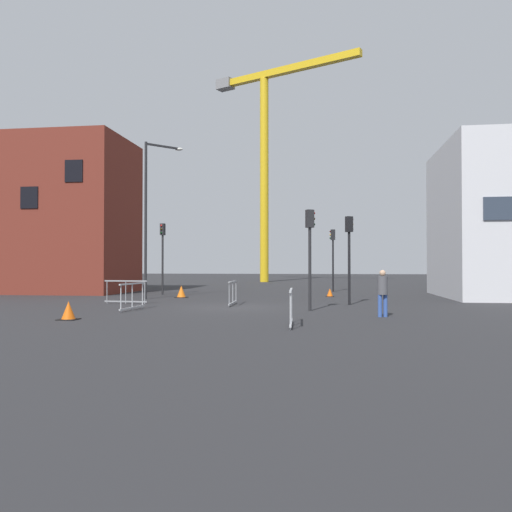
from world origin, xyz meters
TOP-DOWN VIEW (x-y plane):
  - ground at (0.00, 0.00)m, footprint 160.00×160.00m
  - brick_building at (-13.46, 9.89)m, footprint 9.31×6.33m
  - construction_crane at (-2.27, 32.07)m, footprint 15.61×8.03m
  - streetlamp_tall at (-5.25, 4.60)m, footprint 1.67×1.59m
  - traffic_light_far at (4.37, 13.38)m, footprint 0.38×0.27m
  - traffic_light_corner at (3.35, -1.30)m, footprint 0.39×0.34m
  - traffic_light_median at (5.00, 1.96)m, footprint 0.38×0.35m
  - traffic_light_island at (-5.83, 8.40)m, footprint 0.28×0.39m
  - pedestrian_walking at (5.92, -3.35)m, footprint 0.34×0.34m
  - safety_barrier_rear at (2.97, -6.43)m, footprint 0.17×2.00m
  - safety_barrier_right_run at (-5.23, 1.25)m, footprint 2.10×0.21m
  - safety_barrier_front at (-0.16, 1.07)m, footprint 0.16×2.37m
  - safety_barrier_mid_span at (-3.65, -1.97)m, footprint 0.17×2.26m
  - traffic_cone_by_barrier at (-4.36, -5.71)m, footprint 0.60×0.60m
  - traffic_cone_orange at (4.15, 7.80)m, footprint 0.47×0.47m
  - traffic_cone_striped at (-3.93, 5.90)m, footprint 0.65×0.65m

SIDE VIEW (x-z plane):
  - ground at x=0.00m, z-range 0.00..0.00m
  - traffic_cone_orange at x=4.15m, z-range -0.02..0.46m
  - traffic_cone_by_barrier at x=-4.36m, z-range -0.02..0.59m
  - traffic_cone_striped at x=-3.93m, z-range -0.02..0.64m
  - safety_barrier_rear at x=2.97m, z-range 0.02..1.10m
  - safety_barrier_right_run at x=-5.23m, z-range 0.02..1.10m
  - safety_barrier_mid_span at x=-3.65m, z-range 0.02..1.10m
  - safety_barrier_front at x=-0.16m, z-range 0.02..1.10m
  - pedestrian_walking at x=5.92m, z-range 0.13..1.75m
  - traffic_light_corner at x=3.35m, z-range 0.68..4.64m
  - traffic_light_median at x=5.00m, z-range 0.68..4.66m
  - traffic_light_far at x=4.37m, z-range 0.70..4.87m
  - traffic_light_island at x=-5.83m, z-range 0.72..5.00m
  - streetlamp_tall at x=-5.25m, z-range 0.74..9.02m
  - brick_building at x=-13.46m, z-range 0.00..9.93m
  - construction_crane at x=-2.27m, z-range 3.64..26.03m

